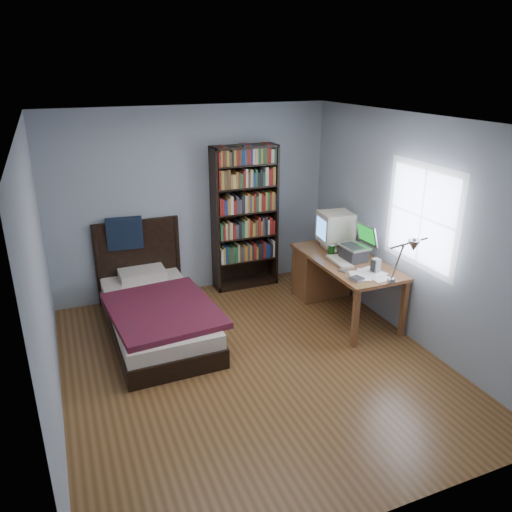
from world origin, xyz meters
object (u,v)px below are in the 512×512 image
at_px(laptop, 355,251).
at_px(keyboard, 340,261).
at_px(bookshelf, 245,218).
at_px(desk_lamp, 410,249).
at_px(bed, 155,310).
at_px(soda_can, 332,250).
at_px(speaker, 376,266).
at_px(crt_monitor, 335,227).
at_px(desk, 327,270).

bearing_deg(laptop, keyboard, -176.60).
bearing_deg(keyboard, bookshelf, 120.94).
xyz_separation_m(laptop, desk_lamp, (-0.13, -1.13, 0.42)).
xyz_separation_m(keyboard, bed, (-2.16, 0.54, -0.49)).
relative_size(keyboard, soda_can, 3.22).
xyz_separation_m(speaker, bookshelf, (-0.92, 1.77, 0.18)).
xyz_separation_m(desk_lamp, keyboard, (-0.09, 1.12, -0.53)).
height_order(speaker, bed, bed).
bearing_deg(crt_monitor, speaker, -89.37).
bearing_deg(keyboard, soda_can, 86.21).
distance_m(keyboard, soda_can, 0.26).
height_order(soda_can, bed, bed).
bearing_deg(bed, keyboard, -14.10).
height_order(keyboard, soda_can, soda_can).
relative_size(laptop, speaker, 2.68).
height_order(laptop, desk_lamp, desk_lamp).
xyz_separation_m(crt_monitor, soda_can, (-0.18, -0.26, -0.20)).
relative_size(crt_monitor, bed, 0.22).
distance_m(keyboard, speaker, 0.48).
bearing_deg(bookshelf, desk_lamp, -72.40).
height_order(bookshelf, bed, bookshelf).
height_order(crt_monitor, soda_can, crt_monitor).
xyz_separation_m(bookshelf, bed, (-1.46, -0.81, -0.74)).
relative_size(crt_monitor, speaker, 2.89).
relative_size(laptop, bed, 0.21).
xyz_separation_m(desk, desk_lamp, (-0.05, -1.62, 0.86)).
bearing_deg(speaker, crt_monitor, 80.97).
height_order(keyboard, bed, bed).
distance_m(desk_lamp, keyboard, 1.24).
distance_m(crt_monitor, bed, 2.49).
bearing_deg(keyboard, crt_monitor, 70.60).
distance_m(crt_monitor, keyboard, 0.61).
xyz_separation_m(speaker, soda_can, (-0.19, 0.66, -0.02)).
relative_size(desk, bed, 0.75).
bearing_deg(speaker, soda_can, 96.61).
distance_m(laptop, soda_can, 0.30).
distance_m(desk_lamp, speaker, 0.86).
xyz_separation_m(soda_can, bookshelf, (-0.73, 1.10, 0.20)).
xyz_separation_m(desk, laptop, (0.08, -0.48, 0.43)).
distance_m(desk, bookshelf, 1.33).
relative_size(speaker, soda_can, 1.24).
relative_size(crt_monitor, keyboard, 1.11).
xyz_separation_m(desk, keyboard, (-0.13, -0.50, 0.33)).
distance_m(soda_can, bookshelf, 1.34).
bearing_deg(soda_can, laptop, -52.44).
distance_m(laptop, speaker, 0.43).
distance_m(desk_lamp, soda_can, 1.45).
xyz_separation_m(crt_monitor, speaker, (0.01, -0.92, -0.19)).
relative_size(desk, keyboard, 3.73).
bearing_deg(desk, desk_lamp, -91.71).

